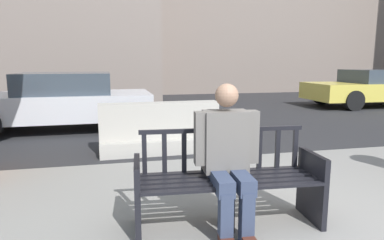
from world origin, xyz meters
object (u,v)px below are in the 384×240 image
at_px(car_taxi_near, 376,88).
at_px(street_bench, 228,184).
at_px(car_sedan_mid, 60,101).
at_px(seated_person, 228,155).
at_px(jersey_barrier_centre, 160,132).

bearing_deg(car_taxi_near, street_bench, -137.22).
height_order(street_bench, car_sedan_mid, car_sedan_mid).
height_order(seated_person, car_taxi_near, seated_person).
bearing_deg(car_taxi_near, car_sedan_mid, -168.46).
height_order(street_bench, jersey_barrier_centre, street_bench).
xyz_separation_m(seated_person, car_taxi_near, (7.86, 7.31, -0.04)).
distance_m(seated_person, jersey_barrier_centre, 2.88).
relative_size(street_bench, car_sedan_mid, 0.42).
bearing_deg(seated_person, car_taxi_near, 42.92).
bearing_deg(jersey_barrier_centre, car_sedan_mid, 128.46).
xyz_separation_m(street_bench, car_sedan_mid, (-2.17, 5.21, 0.25)).
xyz_separation_m(jersey_barrier_centre, car_taxi_near, (8.09, 4.46, 0.31)).
xyz_separation_m(street_bench, seated_person, (-0.02, -0.06, 0.29)).
relative_size(seated_person, car_sedan_mid, 0.32).
bearing_deg(street_bench, car_sedan_mid, 112.67).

